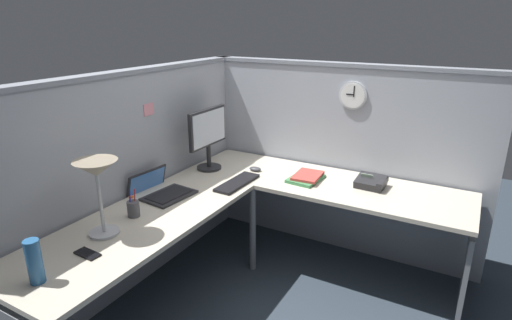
{
  "coord_description": "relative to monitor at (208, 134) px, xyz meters",
  "views": [
    {
      "loc": [
        -2.33,
        -1.26,
        1.9
      ],
      "look_at": [
        0.22,
        0.16,
        0.9
      ],
      "focal_mm": 29.0,
      "sensor_mm": 36.0,
      "label": 1
    }
  ],
  "objects": [
    {
      "name": "cubicle_wall_back",
      "position": [
        -0.64,
        0.23,
        -0.23
      ],
      "size": [
        2.57,
        0.12,
        1.58
      ],
      "color": "#999EA8",
      "rests_on": "ground"
    },
    {
      "name": "cell_phone",
      "position": [
        -1.39,
        -0.2,
        -0.29
      ],
      "size": [
        0.08,
        0.15,
        0.01
      ],
      "primitive_type": "cube",
      "rotation": [
        0.0,
        0.0,
        -0.06
      ],
      "color": "black",
      "rests_on": "desk"
    },
    {
      "name": "desk_lamp_dome",
      "position": [
        -1.19,
        -0.11,
        0.07
      ],
      "size": [
        0.24,
        0.24,
        0.44
      ],
      "color": "#B7BABF",
      "rests_on": "desk"
    },
    {
      "name": "office_phone",
      "position": [
        0.25,
        -1.27,
        -0.26
      ],
      "size": [
        0.2,
        0.21,
        0.11
      ],
      "color": "#232326",
      "rests_on": "desk"
    },
    {
      "name": "pen_cup",
      "position": [
        -0.94,
        -0.09,
        -0.24
      ],
      "size": [
        0.08,
        0.08,
        0.18
      ],
      "color": "#4C4C51",
      "rests_on": "desk"
    },
    {
      "name": "wall_clock",
      "position": [
        0.54,
        -1.0,
        0.32
      ],
      "size": [
        0.04,
        0.22,
        0.22
      ],
      "color": "#B7BABF"
    },
    {
      "name": "keyboard",
      "position": [
        -0.18,
        -0.38,
        -0.28
      ],
      "size": [
        0.43,
        0.15,
        0.02
      ],
      "primitive_type": "cube",
      "rotation": [
        0.0,
        0.0,
        -0.02
      ],
      "color": "black",
      "rests_on": "desk"
    },
    {
      "name": "thermos_flask",
      "position": [
        -1.67,
        -0.2,
        -0.18
      ],
      "size": [
        0.07,
        0.07,
        0.22
      ],
      "primitive_type": "cylinder",
      "color": "#26598C",
      "rests_on": "desk"
    },
    {
      "name": "desk",
      "position": [
        -0.43,
        -0.69,
        -0.39
      ],
      "size": [
        2.35,
        2.15,
        0.73
      ],
      "color": "beige",
      "rests_on": "ground"
    },
    {
      "name": "pinned_note_leftmost",
      "position": [
        -0.45,
        0.18,
        0.27
      ],
      "size": [
        0.1,
        0.0,
        0.09
      ],
      "primitive_type": "cube",
      "color": "pink"
    },
    {
      "name": "ground_plane",
      "position": [
        -0.28,
        -0.64,
        -1.02
      ],
      "size": [
        6.8,
        6.8,
        0.0
      ],
      "primitive_type": "plane",
      "color": "#2D3842"
    },
    {
      "name": "laptop",
      "position": [
        -0.59,
        0.01,
        -0.27
      ],
      "size": [
        0.37,
        0.41,
        0.22
      ],
      "color": "#232326",
      "rests_on": "desk"
    },
    {
      "name": "monitor",
      "position": [
        0.0,
        0.0,
        0.0
      ],
      "size": [
        0.46,
        0.2,
        0.5
      ],
      "color": "#232326",
      "rests_on": "desk"
    },
    {
      "name": "computer_mouse",
      "position": [
        0.14,
        -0.36,
        -0.28
      ],
      "size": [
        0.06,
        0.1,
        0.03
      ],
      "primitive_type": "ellipsoid",
      "color": "#38383D",
      "rests_on": "desk"
    },
    {
      "name": "book_stack",
      "position": [
        0.15,
        -0.8,
        -0.27
      ],
      "size": [
        0.3,
        0.23,
        0.04
      ],
      "color": "#3F7F4C",
      "rests_on": "desk"
    },
    {
      "name": "cubicle_wall_right",
      "position": [
        0.59,
        -0.9,
        -0.23
      ],
      "size": [
        0.12,
        2.37,
        1.58
      ],
      "color": "#999EA8",
      "rests_on": "ground"
    }
  ]
}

